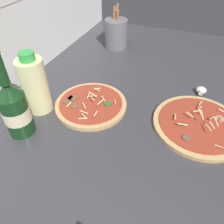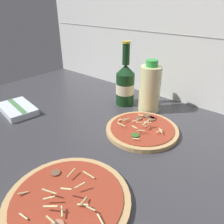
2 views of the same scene
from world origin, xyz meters
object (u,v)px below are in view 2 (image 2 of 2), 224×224
Objects in this scene: pizza_far at (142,129)px; dish_towel at (17,109)px; pizza_near at (68,200)px; oil_bottle at (150,88)px; beer_bottle at (125,84)px.

pizza_far is 49.77cm from dish_towel.
pizza_far is at bearing 96.02° from pizza_near.
pizza_far is 18.84cm from oil_bottle.
dish_towel is (-49.47, 15.47, 0.46)cm from pizza_near.
beer_bottle is at bearing -173.24° from oil_bottle.
pizza_near is 1.15× the size of pizza_far.
beer_bottle is at bearing 142.11° from pizza_far.
beer_bottle is 1.27× the size of oil_bottle.
pizza_far is (-3.69, 34.97, 0.11)cm from pizza_near.
beer_bottle is at bearing 113.86° from pizza_near.
oil_bottle is (-7.06, 15.27, 8.48)cm from pizza_far.
dish_towel is (-38.72, -34.77, -8.13)cm from oil_bottle.
pizza_far is 1.19× the size of oil_bottle.
pizza_near is 1.07× the size of beer_bottle.
pizza_near is at bearing -77.92° from oil_bottle.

